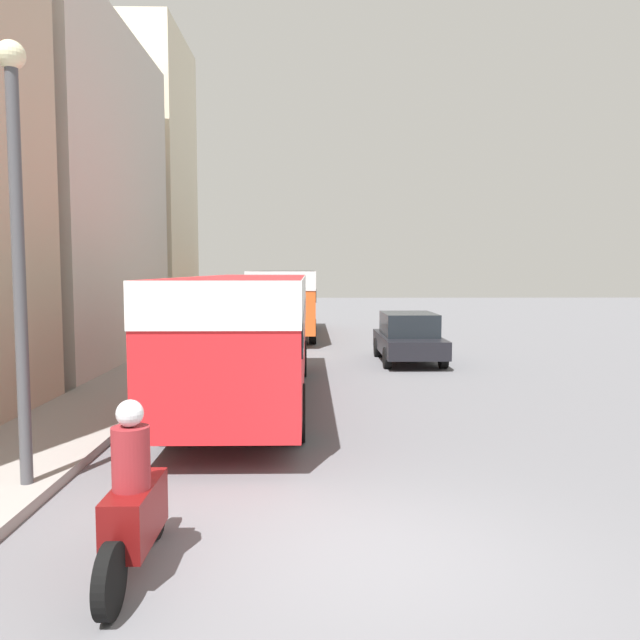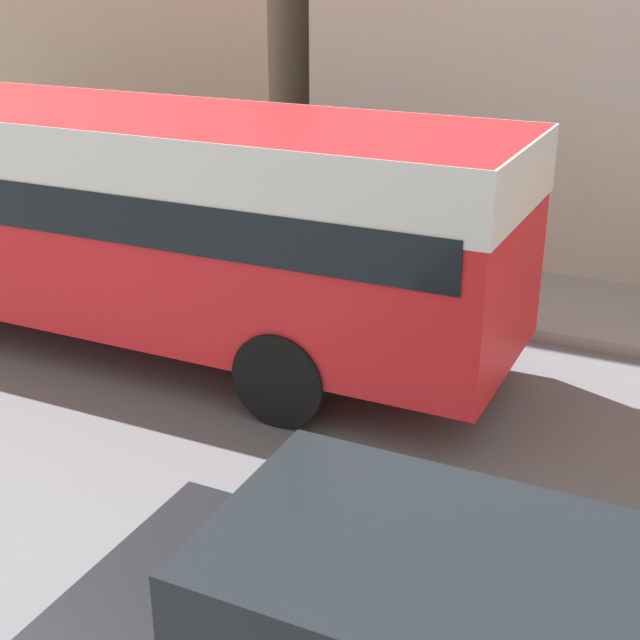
% 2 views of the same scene
% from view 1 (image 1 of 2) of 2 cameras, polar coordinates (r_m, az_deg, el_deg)
% --- Properties ---
extents(ground_plane, '(120.00, 120.00, 0.00)m').
position_cam_1_polar(ground_plane, '(6.89, 4.72, -20.74)').
color(ground_plane, slate).
extents(building_midblock, '(5.85, 9.92, 10.42)m').
position_cam_1_polar(building_midblock, '(21.62, -24.55, 10.20)').
color(building_midblock, beige).
rests_on(building_midblock, ground_plane).
extents(building_far_terrace, '(6.35, 6.13, 13.30)m').
position_cam_1_polar(building_far_terrace, '(30.14, -18.26, 11.42)').
color(building_far_terrace, beige).
rests_on(building_far_terrace, ground_plane).
extents(bus_lead, '(2.49, 10.64, 2.80)m').
position_cam_1_polar(bus_lead, '(13.94, -6.41, -0.00)').
color(bus_lead, red).
rests_on(bus_lead, ground_plane).
extents(bus_following, '(2.66, 9.76, 2.90)m').
position_cam_1_polar(bus_following, '(27.76, -3.19, 2.41)').
color(bus_following, '#EA5B23').
rests_on(bus_following, ground_plane).
extents(motorcycle_behind_lead, '(0.38, 2.24, 1.73)m').
position_cam_1_polar(motorcycle_behind_lead, '(6.51, -16.65, -15.92)').
color(motorcycle_behind_lead, maroon).
rests_on(motorcycle_behind_lead, ground_plane).
extents(car_crossing, '(1.91, 4.20, 1.58)m').
position_cam_1_polar(car_crossing, '(20.14, 8.10, -1.53)').
color(car_crossing, black).
rests_on(car_crossing, ground_plane).
extents(pedestrian_near_curb, '(0.34, 0.34, 1.64)m').
position_cam_1_polar(pedestrian_near_curb, '(21.46, -12.71, -0.74)').
color(pedestrian_near_curb, '#232838').
rests_on(pedestrian_near_curb, sidewalk).
extents(lamp_post, '(0.36, 0.36, 5.65)m').
position_cam_1_polar(lamp_post, '(8.89, -25.95, 7.87)').
color(lamp_post, '#47474C').
rests_on(lamp_post, sidewalk).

